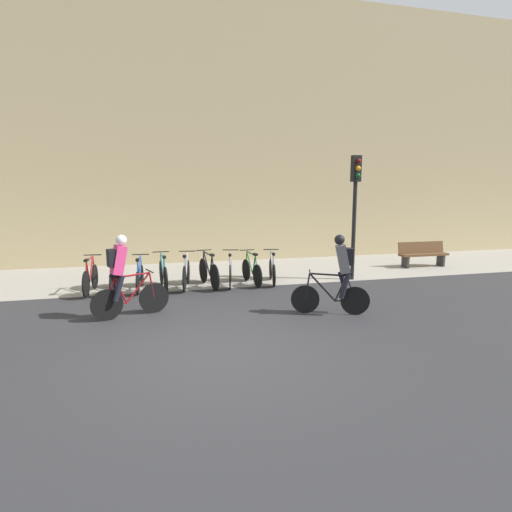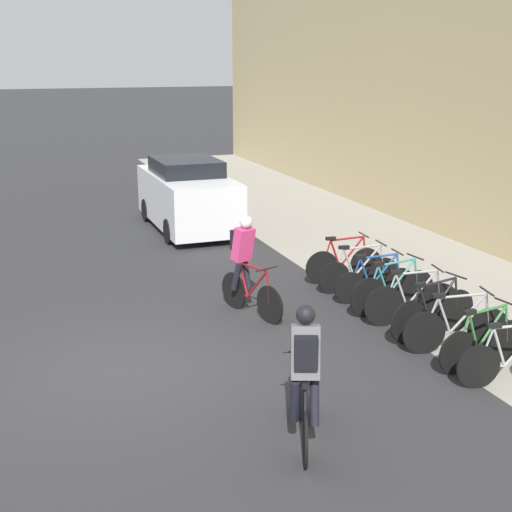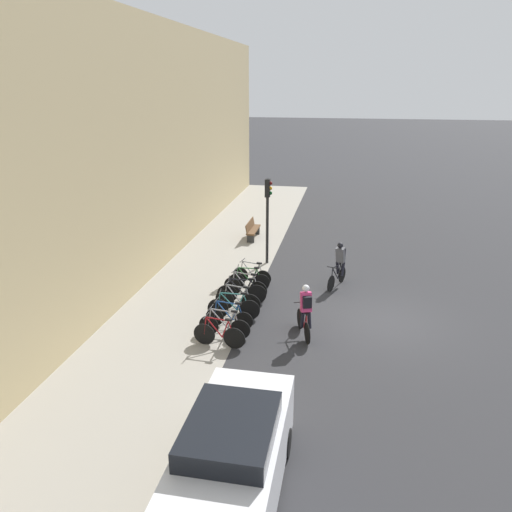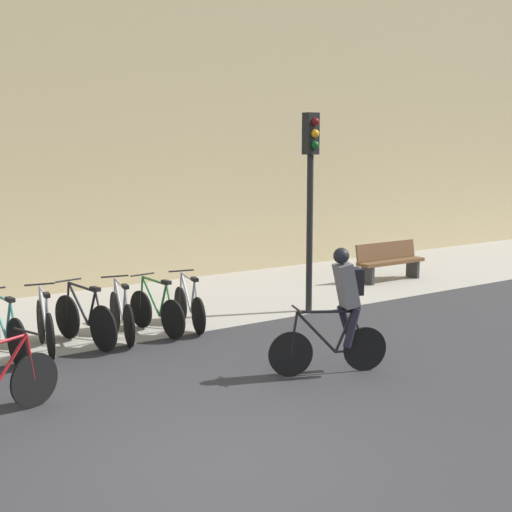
% 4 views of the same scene
% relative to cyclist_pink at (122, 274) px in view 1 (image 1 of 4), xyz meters
% --- Properties ---
extents(ground, '(200.00, 200.00, 0.00)m').
position_rel_cyclist_pink_xyz_m(ground, '(1.64, -2.42, -0.95)').
color(ground, '#2B2B2D').
extents(kerb_strip, '(44.00, 4.50, 0.01)m').
position_rel_cyclist_pink_xyz_m(kerb_strip, '(1.64, 4.33, -0.94)').
color(kerb_strip, gray).
rests_on(kerb_strip, ground).
extents(building_facade, '(44.00, 0.60, 9.96)m').
position_rel_cyclist_pink_xyz_m(building_facade, '(1.64, 6.88, 4.03)').
color(building_facade, tan).
rests_on(building_facade, ground).
extents(cyclist_pink, '(1.59, 0.65, 1.77)m').
position_rel_cyclist_pink_xyz_m(cyclist_pink, '(0.00, 0.00, 0.00)').
color(cyclist_pink, black).
rests_on(cyclist_pink, ground).
extents(cyclist_grey, '(1.60, 0.70, 1.75)m').
position_rel_cyclist_pink_xyz_m(cyclist_grey, '(4.53, -0.89, -0.00)').
color(cyclist_grey, black).
rests_on(cyclist_grey, ground).
extents(parked_bike_0, '(0.46, 1.63, 0.97)m').
position_rel_cyclist_pink_xyz_m(parked_bike_0, '(-1.01, 2.46, -0.54)').
color(parked_bike_0, black).
rests_on(parked_bike_0, ground).
extents(parked_bike_1, '(0.46, 1.67, 0.95)m').
position_rel_cyclist_pink_xyz_m(parked_bike_1, '(-0.38, 2.46, -0.56)').
color(parked_bike_1, black).
rests_on(parked_bike_1, ground).
extents(parked_bike_2, '(0.46, 1.60, 0.94)m').
position_rel_cyclist_pink_xyz_m(parked_bike_2, '(0.25, 2.46, -0.57)').
color(parked_bike_2, black).
rests_on(parked_bike_2, ground).
extents(parked_bike_3, '(0.46, 1.76, 0.99)m').
position_rel_cyclist_pink_xyz_m(parked_bike_3, '(0.88, 2.46, -0.53)').
color(parked_bike_3, black).
rests_on(parked_bike_3, ground).
extents(parked_bike_4, '(0.47, 1.67, 0.98)m').
position_rel_cyclist_pink_xyz_m(parked_bike_4, '(1.50, 2.46, -0.54)').
color(parked_bike_4, black).
rests_on(parked_bike_4, ground).
extents(parked_bike_5, '(0.49, 1.75, 0.99)m').
position_rel_cyclist_pink_xyz_m(parked_bike_5, '(2.13, 2.46, -0.53)').
color(parked_bike_5, black).
rests_on(parked_bike_5, ground).
extents(parked_bike_6, '(0.51, 1.70, 0.97)m').
position_rel_cyclist_pink_xyz_m(parked_bike_6, '(2.76, 2.46, -0.54)').
color(parked_bike_6, black).
rests_on(parked_bike_6, ground).
extents(parked_bike_7, '(0.46, 1.60, 0.96)m').
position_rel_cyclist_pink_xyz_m(parked_bike_7, '(3.39, 2.46, -0.55)').
color(parked_bike_7, black).
rests_on(parked_bike_7, ground).
extents(parked_bike_8, '(0.47, 1.57, 0.95)m').
position_rel_cyclist_pink_xyz_m(parked_bike_8, '(4.01, 2.46, -0.56)').
color(parked_bike_8, black).
rests_on(parked_bike_8, ground).
extents(traffic_light_pole, '(0.26, 0.30, 3.71)m').
position_rel_cyclist_pink_xyz_m(traffic_light_pole, '(6.51, 2.27, 1.62)').
color(traffic_light_pole, black).
rests_on(traffic_light_pole, ground).
extents(bench, '(1.83, 0.44, 0.89)m').
position_rel_cyclist_pink_xyz_m(bench, '(9.99, 3.63, -0.47)').
color(bench, brown).
rests_on(bench, ground).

